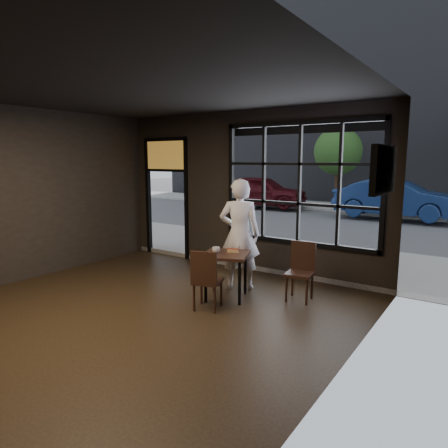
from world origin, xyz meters
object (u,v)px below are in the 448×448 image
Objects in this scene: navy_car at (396,199)px; chair_near at (208,279)px; cafe_table at (226,276)px; man at (240,234)px.

chair_near is at bearing 178.70° from navy_car.
navy_car is (0.43, 11.05, 0.36)m from chair_near.
cafe_table is 0.55m from chair_near.
navy_car is at bearing 65.59° from cafe_table.
navy_car reaches higher than cafe_table.
man is 9.96m from navy_car.
cafe_table is 0.82m from man.
chair_near is 0.21× the size of navy_car.
cafe_table is 0.17× the size of navy_car.
cafe_table is at bearing 178.39° from navy_car.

